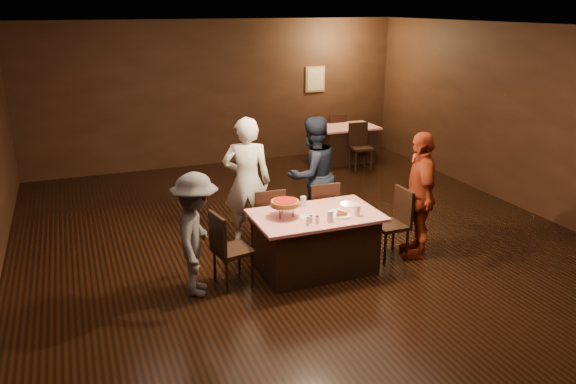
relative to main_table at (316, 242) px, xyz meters
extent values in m
plane|color=black|center=(0.19, 0.47, -0.39)|extent=(10.00, 10.00, 0.00)
cube|color=silver|center=(0.19, 0.47, 2.62)|extent=(8.00, 10.00, 0.04)
cube|color=black|center=(0.19, 5.47, 1.11)|extent=(8.00, 0.04, 3.00)
cube|color=black|center=(4.19, 0.47, 1.11)|extent=(0.04, 10.00, 3.00)
cube|color=tan|center=(2.39, 5.44, 1.31)|extent=(0.46, 0.03, 0.56)
cube|color=beige|center=(2.39, 5.42, 1.31)|extent=(0.38, 0.01, 0.48)
cube|color=#A90B0B|center=(0.00, 0.00, 0.00)|extent=(1.60, 1.00, 0.77)
cube|color=#BA0C0D|center=(2.78, 4.64, 0.00)|extent=(1.30, 0.90, 0.77)
cube|color=black|center=(-0.40, 0.75, 0.09)|extent=(0.44, 0.44, 0.95)
cube|color=black|center=(0.40, 0.75, 0.09)|extent=(0.44, 0.44, 0.95)
cube|color=black|center=(-1.10, 0.00, 0.09)|extent=(0.49, 0.49, 0.95)
cube|color=black|center=(1.10, 0.00, 0.09)|extent=(0.43, 0.43, 0.95)
cube|color=black|center=(2.78, 3.94, 0.09)|extent=(0.46, 0.46, 0.95)
cube|color=black|center=(2.78, 5.24, 0.09)|extent=(0.42, 0.42, 0.95)
imported|color=silver|center=(-0.55, 1.14, 0.54)|extent=(0.78, 0.63, 1.84)
imported|color=black|center=(0.50, 1.25, 0.49)|extent=(0.99, 0.85, 1.75)
imported|color=#4D4D51|center=(-1.54, -0.05, 0.36)|extent=(0.84, 1.09, 1.48)
imported|color=maroon|center=(1.48, -0.07, 0.48)|extent=(0.77, 1.09, 1.72)
cylinder|color=black|center=(-0.40, 0.15, 0.46)|extent=(0.01, 0.01, 0.15)
cylinder|color=black|center=(-0.49, 0.00, 0.46)|extent=(0.01, 0.01, 0.15)
cylinder|color=black|center=(-0.31, 0.00, 0.46)|extent=(0.01, 0.01, 0.15)
cylinder|color=silver|center=(-0.40, 0.05, 0.54)|extent=(0.38, 0.38, 0.01)
cylinder|color=#B27233|center=(-0.40, 0.05, 0.57)|extent=(0.35, 0.35, 0.05)
cylinder|color=#A5140C|center=(-0.40, 0.05, 0.60)|extent=(0.30, 0.30, 0.01)
cylinder|color=white|center=(0.25, -0.18, 0.39)|extent=(0.25, 0.25, 0.01)
cylinder|color=#B27233|center=(0.25, -0.18, 0.42)|extent=(0.18, 0.18, 0.04)
cylinder|color=#A5140C|center=(0.25, -0.18, 0.44)|extent=(0.14, 0.14, 0.01)
cylinder|color=white|center=(0.55, 0.15, 0.39)|extent=(0.25, 0.25, 0.01)
cylinder|color=silver|center=(0.05, -0.30, 0.46)|extent=(0.08, 0.08, 0.14)
cylinder|color=silver|center=(0.45, -0.25, 0.46)|extent=(0.08, 0.08, 0.14)
cylinder|color=silver|center=(-0.05, 0.30, 0.46)|extent=(0.08, 0.08, 0.14)
cylinder|color=silver|center=(-0.18, -0.25, 0.43)|extent=(0.04, 0.04, 0.08)
cylinder|color=silver|center=(-0.18, -0.25, 0.47)|extent=(0.05, 0.05, 0.02)
cylinder|color=silver|center=(-0.12, -0.30, 0.43)|extent=(0.04, 0.04, 0.08)
cylinder|color=silver|center=(-0.12, -0.30, 0.47)|extent=(0.05, 0.05, 0.02)
cylinder|color=silver|center=(-0.24, -0.30, 0.43)|extent=(0.04, 0.04, 0.08)
cylinder|color=silver|center=(-0.24, -0.30, 0.47)|extent=(0.05, 0.05, 0.02)
cube|color=white|center=(0.30, 0.00, 0.39)|extent=(0.19, 0.19, 0.01)
cube|color=white|center=(-0.15, -0.05, 0.39)|extent=(0.21, 0.21, 0.01)
camera|label=1|loc=(-2.74, -6.02, 2.90)|focal=35.00mm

